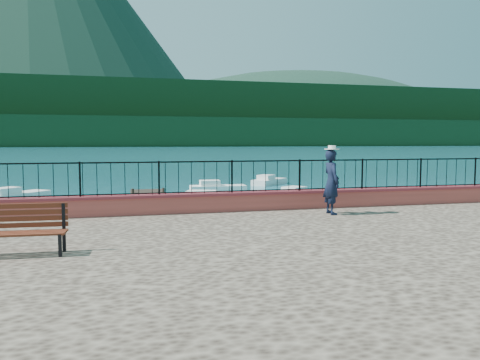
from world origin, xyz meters
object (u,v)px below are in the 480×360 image
park_bench (19,240)px  boat_1 (214,198)px  boat_4 (218,186)px  boat_3 (15,193)px  boat_0 (139,223)px  boat_2 (299,193)px  boat_5 (269,179)px  person (331,182)px

park_bench → boat_1: (6.54, 14.25, -1.09)m
boat_4 → boat_1: bearing=-101.0°
boat_3 → boat_4: bearing=-42.9°
boat_1 → boat_4: size_ratio=1.17×
park_bench → boat_0: (2.48, 7.61, -1.09)m
boat_1 → boat_2: same height
boat_0 → boat_2: size_ratio=1.10×
boat_0 → boat_5: size_ratio=1.07×
person → boat_5: person is taller
person → boat_0: size_ratio=0.52×
park_bench → boat_1: size_ratio=0.41×
park_bench → person: bearing=25.5°
park_bench → person: person is taller
boat_4 → person: bearing=-88.1°
park_bench → boat_2: size_ratio=0.53×
boat_1 → boat_5: (6.50, 10.64, 0.00)m
boat_2 → boat_0: bearing=-172.4°
person → boat_1: (-1.31, 11.12, -1.75)m
boat_2 → boat_4: (-3.69, 5.15, 0.00)m
park_bench → boat_0: 8.07m
boat_5 → person: bearing=-146.0°
person → boat_4: 17.69m
park_bench → boat_4: 22.29m
boat_0 → boat_4: size_ratio=1.00×
person → boat_2: 13.18m
boat_4 → boat_0: bearing=-110.5°
boat_0 → boat_3: size_ratio=0.91×
park_bench → person: (7.85, 3.13, 0.66)m
park_bench → boat_4: bearing=72.4°
person → boat_2: person is taller
boat_2 → boat_3: 16.15m
boat_1 → boat_5: same height
boat_4 → park_bench: bearing=-108.6°
boat_1 → park_bench: bearing=-91.4°
boat_1 → boat_2: bearing=37.3°
boat_2 → boat_4: bearing=92.6°
boat_0 → boat_4: (5.64, 13.12, 0.00)m
boat_2 → boat_3: size_ratio=0.82×
boat_0 → boat_1: (4.06, 6.64, 0.00)m
boat_0 → person: bearing=-60.2°
boat_5 → boat_0: bearing=-164.0°
person → boat_0: 7.21m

